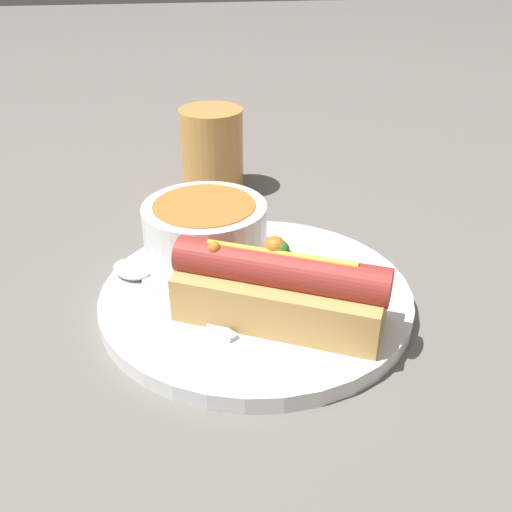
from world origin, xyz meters
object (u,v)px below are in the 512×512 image
object	(u,v)px
drinking_glass	(212,151)
soup_bowl	(205,232)
hot_dog	(279,290)
spoon	(145,278)

from	to	relation	value
drinking_glass	soup_bowl	bearing A→B (deg)	-96.07
hot_dog	soup_bowl	world-z (taller)	hot_dog
hot_dog	spoon	world-z (taller)	hot_dog
drinking_glass	spoon	bearing A→B (deg)	-108.71
spoon	soup_bowl	bearing A→B (deg)	-103.39
hot_dog	soup_bowl	bearing A→B (deg)	144.80
soup_bowl	spoon	world-z (taller)	soup_bowl
hot_dog	spoon	distance (m)	0.13
soup_bowl	spoon	bearing A→B (deg)	-157.59
hot_dog	soup_bowl	distance (m)	0.10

